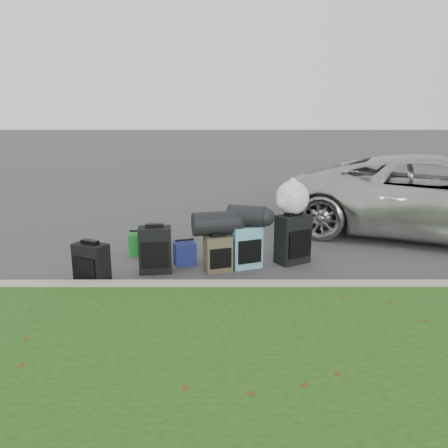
{
  "coord_description": "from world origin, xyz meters",
  "views": [
    {
      "loc": [
        -0.11,
        -5.74,
        2.03
      ],
      "look_at": [
        -0.1,
        0.2,
        0.55
      ],
      "focal_mm": 35.0,
      "sensor_mm": 36.0,
      "label": 1
    }
  ],
  "objects_px": {
    "suitcase_large_black_left": "(155,250)",
    "tote_green": "(139,244)",
    "suitcase_olive": "(218,254)",
    "suitcase_small_black": "(92,264)",
    "suitcase_large_black_right": "(293,239)",
    "suitcase_teal": "(246,247)",
    "suv": "(437,197)",
    "tote_navy": "(185,253)"
  },
  "relations": [
    {
      "from": "suitcase_large_black_left",
      "to": "suitcase_large_black_right",
      "type": "height_order",
      "value": "suitcase_large_black_right"
    },
    {
      "from": "suitcase_large_black_left",
      "to": "suitcase_small_black",
      "type": "bearing_deg",
      "value": -154.78
    },
    {
      "from": "suitcase_olive",
      "to": "tote_navy",
      "type": "height_order",
      "value": "suitcase_olive"
    },
    {
      "from": "suitcase_teal",
      "to": "tote_green",
      "type": "height_order",
      "value": "suitcase_teal"
    },
    {
      "from": "suitcase_large_black_left",
      "to": "tote_green",
      "type": "height_order",
      "value": "suitcase_large_black_left"
    },
    {
      "from": "suitcase_large_black_left",
      "to": "suitcase_teal",
      "type": "relative_size",
      "value": 1.06
    },
    {
      "from": "suitcase_small_black",
      "to": "suitcase_teal",
      "type": "relative_size",
      "value": 0.9
    },
    {
      "from": "suitcase_small_black",
      "to": "suitcase_olive",
      "type": "bearing_deg",
      "value": 44.18
    },
    {
      "from": "suitcase_teal",
      "to": "tote_navy",
      "type": "relative_size",
      "value": 1.85
    },
    {
      "from": "tote_green",
      "to": "tote_navy",
      "type": "height_order",
      "value": "tote_green"
    },
    {
      "from": "suv",
      "to": "suitcase_small_black",
      "type": "height_order",
      "value": "suv"
    },
    {
      "from": "suitcase_olive",
      "to": "tote_green",
      "type": "bearing_deg",
      "value": 130.75
    },
    {
      "from": "suv",
      "to": "tote_green",
      "type": "xyz_separation_m",
      "value": [
        -4.89,
        -1.02,
        -0.52
      ]
    },
    {
      "from": "suitcase_olive",
      "to": "tote_green",
      "type": "relative_size",
      "value": 1.46
    },
    {
      "from": "suv",
      "to": "suitcase_large_black_right",
      "type": "distance_m",
      "value": 3.01
    },
    {
      "from": "tote_green",
      "to": "suitcase_olive",
      "type": "bearing_deg",
      "value": -36.09
    },
    {
      "from": "suitcase_small_black",
      "to": "suitcase_olive",
      "type": "height_order",
      "value": "suitcase_small_black"
    },
    {
      "from": "suitcase_small_black",
      "to": "suitcase_large_black_left",
      "type": "height_order",
      "value": "suitcase_large_black_left"
    },
    {
      "from": "suitcase_teal",
      "to": "tote_green",
      "type": "xyz_separation_m",
      "value": [
        -1.56,
        0.56,
        -0.12
      ]
    },
    {
      "from": "suv",
      "to": "suitcase_olive",
      "type": "bearing_deg",
      "value": 139.0
    },
    {
      "from": "suv",
      "to": "suitcase_large_black_left",
      "type": "distance_m",
      "value": 4.87
    },
    {
      "from": "suitcase_small_black",
      "to": "tote_green",
      "type": "bearing_deg",
      "value": 100.58
    },
    {
      "from": "suitcase_large_black_left",
      "to": "suitcase_teal",
      "type": "height_order",
      "value": "suitcase_large_black_left"
    },
    {
      "from": "suv",
      "to": "suitcase_olive",
      "type": "xyz_separation_m",
      "value": [
        -3.7,
        -1.74,
        -0.45
      ]
    },
    {
      "from": "suitcase_olive",
      "to": "suv",
      "type": "bearing_deg",
      "value": 7.24
    },
    {
      "from": "suitcase_large_black_left",
      "to": "tote_navy",
      "type": "bearing_deg",
      "value": 33.73
    },
    {
      "from": "suitcase_small_black",
      "to": "suitcase_large_black_right",
      "type": "xyz_separation_m",
      "value": [
        2.59,
        0.84,
        0.08
      ]
    },
    {
      "from": "suitcase_teal",
      "to": "tote_navy",
      "type": "distance_m",
      "value": 0.87
    },
    {
      "from": "suitcase_olive",
      "to": "tote_navy",
      "type": "xyz_separation_m",
      "value": [
        -0.47,
        0.29,
        -0.08
      ]
    },
    {
      "from": "suitcase_teal",
      "to": "suv",
      "type": "bearing_deg",
      "value": 4.18
    },
    {
      "from": "suv",
      "to": "suitcase_olive",
      "type": "distance_m",
      "value": 4.11
    },
    {
      "from": "suitcase_teal",
      "to": "tote_green",
      "type": "relative_size",
      "value": 1.75
    },
    {
      "from": "suitcase_small_black",
      "to": "suitcase_large_black_left",
      "type": "bearing_deg",
      "value": 59.41
    },
    {
      "from": "suv",
      "to": "suitcase_large_black_right",
      "type": "xyz_separation_m",
      "value": [
        -2.65,
        -1.38,
        -0.35
      ]
    },
    {
      "from": "suitcase_olive",
      "to": "suitcase_large_black_right",
      "type": "distance_m",
      "value": 1.11
    },
    {
      "from": "suitcase_large_black_right",
      "to": "tote_green",
      "type": "relative_size",
      "value": 2.08
    },
    {
      "from": "suv",
      "to": "suitcase_small_black",
      "type": "bearing_deg",
      "value": 136.71
    },
    {
      "from": "suitcase_large_black_right",
      "to": "tote_navy",
      "type": "bearing_deg",
      "value": 151.67
    },
    {
      "from": "suitcase_olive",
      "to": "suitcase_large_black_right",
      "type": "relative_size",
      "value": 0.7
    },
    {
      "from": "suitcase_large_black_left",
      "to": "tote_navy",
      "type": "height_order",
      "value": "suitcase_large_black_left"
    },
    {
      "from": "suitcase_teal",
      "to": "tote_green",
      "type": "distance_m",
      "value": 1.67
    },
    {
      "from": "suitcase_small_black",
      "to": "suitcase_olive",
      "type": "distance_m",
      "value": 1.61
    }
  ]
}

